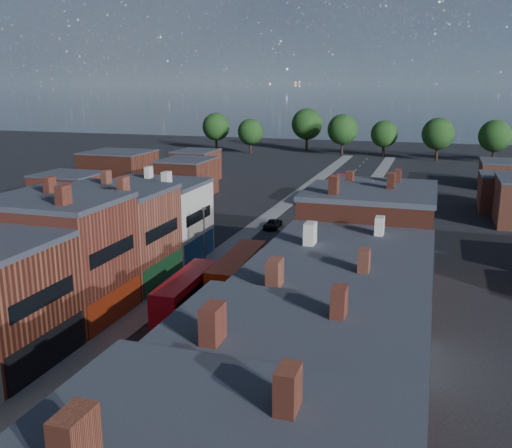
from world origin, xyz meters
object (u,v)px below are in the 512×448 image
Objects in this scene: bus_2 at (340,191)px; bus_0 at (186,298)px; bus_1 at (238,278)px; car_3 at (318,229)px; car_1 at (194,363)px; ped_3 at (271,328)px; car_2 at (273,224)px.

bus_0 is at bearing -96.03° from bus_2.
bus_1 reaches higher than car_3.
bus_0 is 0.90× the size of bus_2.
car_1 is (-0.61, -64.99, -2.29)m from bus_2.
bus_1 is 7.35× the size of ped_3.
car_2 is 2.86× the size of ped_3.
bus_0 is 6.59m from bus_1.
bus_2 is (1.78, 51.05, -0.02)m from bus_1.
bus_0 is 37.41m from car_2.
bus_1 is 14.17m from car_1.
bus_1 is 2.57× the size of car_2.
car_3 is (0.86, 44.65, 0.08)m from car_1.
ped_3 is at bearing -52.46° from bus_1.
car_1 is (1.18, -13.93, -2.31)m from bus_1.
bus_1 is 1.01× the size of bus_2.
car_3 is 37.39m from ped_3.
bus_2 is at bearing 68.22° from car_2.
car_1 is 44.66m from car_3.
car_1 is at bearing -83.52° from car_2.
bus_1 is 51.09m from bus_2.
car_3 is (5.13, 36.52, -1.91)m from bus_0.
car_3 is 2.51× the size of ped_3.
bus_2 is at bearing 83.26° from bus_0.
bus_2 is 57.72m from ped_3.
bus_1 is (3.10, 5.80, 0.32)m from bus_0.
car_1 is at bearing -91.66° from bus_2.
ped_3 is (5.39, -6.52, -1.88)m from bus_1.
bus_1 reaches higher than car_1.
car_2 is 1.14× the size of car_3.
car_3 is (2.04, 30.72, -2.23)m from bus_1.
bus_0 is 0.89× the size of bus_1.
bus_2 is at bearing 96.56° from car_1.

